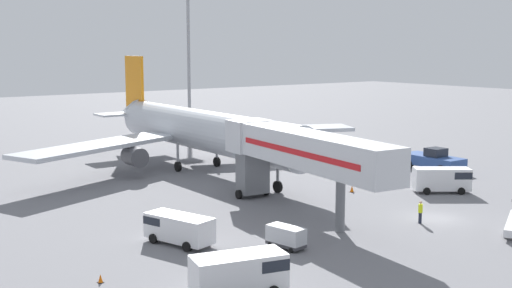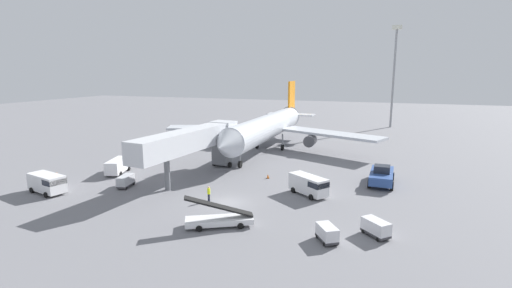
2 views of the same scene
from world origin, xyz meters
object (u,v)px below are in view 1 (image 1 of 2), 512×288
Objects in this scene: pushback_tug at (433,160)px; service_van_mid_right at (242,272)px; airplane_at_gate at (200,130)px; jet_bridge at (296,151)px; service_van_far_left at (178,227)px; safety_cone_bravo at (352,189)px; ground_crew_worker_foreground at (420,211)px; baggage_cart_outer_left at (286,236)px; apron_light_mast at (188,21)px; service_van_far_center at (443,179)px; safety_cone_alpha at (100,278)px.

service_van_mid_right is (-37.71, -17.29, 0.12)m from pushback_tug.
airplane_at_gate is 2.03× the size of jet_bridge.
pushback_tug is at bearing 24.63° from service_van_mid_right.
service_van_far_left reaches higher than safety_cone_bravo.
baggage_cart_outer_left is at bearing 174.40° from ground_crew_worker_foreground.
apron_light_mast is (19.27, 67.70, 16.97)m from ground_crew_worker_foreground.
jet_bridge is 10.72m from ground_crew_worker_foreground.
safety_cone_bravo is at bearing 12.17° from service_van_far_left.
pushback_tug reaches higher than ground_crew_worker_foreground.
airplane_at_gate is 19.32m from safety_cone_bravo.
airplane_at_gate reaches higher than service_van_far_left.
safety_cone_bravo is (9.47, 3.17, -4.90)m from jet_bridge.
safety_cone_bravo is at bearing 31.76° from baggage_cart_outer_left.
service_van_far_left is 3.07× the size of ground_crew_worker_foreground.
safety_cone_alpha is (-35.24, -3.41, -1.07)m from service_van_far_center.
safety_cone_alpha is (-25.02, 2.42, -0.68)m from ground_crew_worker_foreground.
jet_bridge reaches higher than pushback_tug.
jet_bridge is 16.77m from service_van_far_center.
service_van_mid_right is 10.47m from service_van_far_left.
service_van_mid_right reaches higher than safety_cone_bravo.
service_van_far_center reaches higher than service_van_mid_right.
airplane_at_gate reaches higher than baggage_cart_outer_left.
service_van_mid_right is 27.41m from safety_cone_bravo.
jet_bridge reaches higher than safety_cone_bravo.
apron_light_mast is (21.40, 38.71, 13.47)m from airplane_at_gate.
ground_crew_worker_foreground is at bearing -5.53° from safety_cone_alpha.
pushback_tug is 13.72× the size of safety_cone_alpha.
pushback_tug is 41.48m from service_van_mid_right.
pushback_tug reaches higher than safety_cone_alpha.
apron_light_mast reaches higher than safety_cone_alpha.
pushback_tug reaches higher than baggage_cart_outer_left.
ground_crew_worker_foreground is at bearing -105.89° from apron_light_mast.
service_van_mid_right is at bearing -155.37° from pushback_tug.
safety_cone_alpha is at bearing -163.31° from safety_cone_bravo.
safety_cone_alpha is (-12.73, 1.22, -0.58)m from baggage_cart_outer_left.
pushback_tug is at bearing 14.23° from safety_cone_alpha.
safety_cone_bravo is 61.46m from apron_light_mast.
baggage_cart_outer_left is (-6.31, -6.60, -4.38)m from jet_bridge.
baggage_cart_outer_left reaches higher than safety_cone_alpha.
pushback_tug is at bearing 43.41° from service_van_far_center.
airplane_at_gate is 5.99× the size of pushback_tug.
jet_bridge is 25.13m from pushback_tug.
ground_crew_worker_foreground is at bearing -107.64° from safety_cone_bravo.
baggage_cart_outer_left is at bearing 35.28° from service_van_mid_right.
service_van_far_center is at bearing 29.72° from ground_crew_worker_foreground.
jet_bridge is 0.80× the size of apron_light_mast.
pushback_tug is at bearing -37.52° from airplane_at_gate.
pushback_tug reaches higher than service_van_mid_right.
ground_crew_worker_foreground is 11.53m from safety_cone_bravo.
service_van_far_center is 22.98m from baggage_cart_outer_left.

